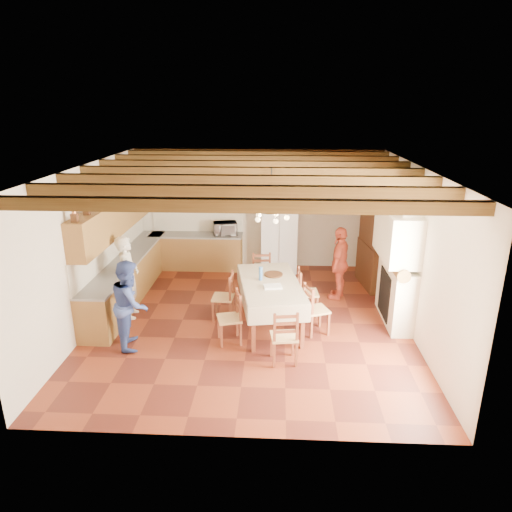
% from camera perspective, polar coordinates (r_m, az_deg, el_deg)
% --- Properties ---
extents(floor, '(6.00, 6.50, 0.02)m').
position_cam_1_polar(floor, '(9.02, -0.74, -8.21)').
color(floor, '#521F16').
rests_on(floor, ground).
extents(ceiling, '(6.00, 6.50, 0.02)m').
position_cam_1_polar(ceiling, '(8.10, -0.83, 11.18)').
color(ceiling, silver).
rests_on(ceiling, ground).
extents(wall_back, '(6.00, 0.02, 3.00)m').
position_cam_1_polar(wall_back, '(11.58, 0.25, 5.92)').
color(wall_back, beige).
rests_on(wall_back, ground).
extents(wall_front, '(6.00, 0.02, 3.00)m').
position_cam_1_polar(wall_front, '(5.44, -3.00, -9.64)').
color(wall_front, beige).
rests_on(wall_front, ground).
extents(wall_left, '(0.02, 6.50, 3.00)m').
position_cam_1_polar(wall_left, '(9.13, -19.99, 1.20)').
color(wall_left, beige).
rests_on(wall_left, ground).
extents(wall_right, '(0.02, 6.50, 3.00)m').
position_cam_1_polar(wall_right, '(8.78, 19.22, 0.60)').
color(wall_right, beige).
rests_on(wall_right, ground).
extents(ceiling_beams, '(6.00, 6.30, 0.16)m').
position_cam_1_polar(ceiling_beams, '(8.12, -0.83, 10.48)').
color(ceiling_beams, '#341F0B').
rests_on(ceiling_beams, ground).
extents(lower_cabinets_left, '(0.60, 4.30, 0.86)m').
position_cam_1_polar(lower_cabinets_left, '(10.29, -15.56, -2.72)').
color(lower_cabinets_left, brown).
rests_on(lower_cabinets_left, ground).
extents(lower_cabinets_back, '(2.30, 0.60, 0.86)m').
position_cam_1_polar(lower_cabinets_back, '(11.74, -7.41, 0.52)').
color(lower_cabinets_back, brown).
rests_on(lower_cabinets_back, ground).
extents(countertop_left, '(0.62, 4.30, 0.04)m').
position_cam_1_polar(countertop_left, '(10.14, -15.79, -0.35)').
color(countertop_left, slate).
rests_on(countertop_left, lower_cabinets_left).
extents(countertop_back, '(2.34, 0.62, 0.04)m').
position_cam_1_polar(countertop_back, '(11.61, -7.50, 2.63)').
color(countertop_back, slate).
rests_on(countertop_back, lower_cabinets_back).
extents(backsplash_left, '(0.03, 4.30, 0.60)m').
position_cam_1_polar(backsplash_left, '(10.14, -17.47, 1.39)').
color(backsplash_left, silver).
rests_on(backsplash_left, ground).
extents(backsplash_back, '(2.30, 0.03, 0.60)m').
position_cam_1_polar(backsplash_back, '(11.80, -7.32, 4.51)').
color(backsplash_back, silver).
rests_on(backsplash_back, ground).
extents(upper_cabinets, '(0.35, 4.20, 0.70)m').
position_cam_1_polar(upper_cabinets, '(9.92, -16.97, 4.96)').
color(upper_cabinets, brown).
rests_on(upper_cabinets, ground).
extents(fireplace, '(0.56, 1.60, 2.80)m').
position_cam_1_polar(fireplace, '(8.92, 17.03, 0.43)').
color(fireplace, beige).
rests_on(fireplace, ground).
extents(wall_picture, '(0.34, 0.03, 0.42)m').
position_cam_1_polar(wall_picture, '(11.51, 8.04, 7.44)').
color(wall_picture, black).
rests_on(wall_picture, ground).
extents(refrigerator, '(0.88, 0.72, 1.75)m').
position_cam_1_polar(refrigerator, '(11.42, 2.93, 2.47)').
color(refrigerator, white).
rests_on(refrigerator, floor).
extents(hutch, '(0.68, 1.31, 2.27)m').
position_cam_1_polar(hutch, '(10.66, 14.86, 2.11)').
color(hutch, '#3B1910').
rests_on(hutch, floor).
extents(dining_table, '(1.39, 2.20, 0.90)m').
position_cam_1_polar(dining_table, '(8.52, 1.80, -3.79)').
color(dining_table, beige).
rests_on(dining_table, floor).
extents(chandelier, '(0.47, 0.47, 0.03)m').
position_cam_1_polar(chandelier, '(8.08, 1.90, 5.66)').
color(chandelier, black).
rests_on(chandelier, ground).
extents(chair_left_near, '(0.50, 0.51, 0.96)m').
position_cam_1_polar(chair_left_near, '(8.10, -3.36, -7.67)').
color(chair_left_near, brown).
rests_on(chair_left_near, floor).
extents(chair_left_far, '(0.42, 0.44, 0.96)m').
position_cam_1_polar(chair_left_far, '(8.93, -4.15, -5.05)').
color(chair_left_far, brown).
rests_on(chair_left_far, floor).
extents(chair_right_near, '(0.52, 0.54, 0.96)m').
position_cam_1_polar(chair_right_near, '(8.47, 7.55, -6.55)').
color(chair_right_near, brown).
rests_on(chair_right_near, floor).
extents(chair_right_far, '(0.43, 0.45, 0.96)m').
position_cam_1_polar(chair_right_far, '(9.17, 6.48, -4.47)').
color(chair_right_far, brown).
rests_on(chair_right_far, floor).
extents(chair_end_near, '(0.47, 0.46, 0.96)m').
position_cam_1_polar(chair_end_near, '(7.52, 3.52, -9.88)').
color(chair_end_near, brown).
rests_on(chair_end_near, floor).
extents(chair_end_far, '(0.46, 0.44, 0.96)m').
position_cam_1_polar(chair_end_far, '(9.90, 0.77, -2.55)').
color(chair_end_far, brown).
rests_on(chair_end_far, floor).
extents(person_man, '(0.50, 0.67, 1.66)m').
position_cam_1_polar(person_man, '(9.24, -15.66, -2.54)').
color(person_man, silver).
rests_on(person_man, floor).
extents(person_woman_blue, '(0.75, 0.88, 1.57)m').
position_cam_1_polar(person_woman_blue, '(8.16, -15.43, -5.78)').
color(person_woman_blue, '#3A509C').
rests_on(person_woman_blue, floor).
extents(person_woman_red, '(0.71, 1.01, 1.59)m').
position_cam_1_polar(person_woman_red, '(9.92, 10.42, -0.87)').
color(person_woman_red, '#C2452D').
rests_on(person_woman_red, floor).
extents(microwave, '(0.65, 0.51, 0.32)m').
position_cam_1_polar(microwave, '(11.45, -3.88, 3.45)').
color(microwave, silver).
rests_on(microwave, countertop_back).
extents(fridge_vase, '(0.34, 0.34, 0.31)m').
position_cam_1_polar(fridge_vase, '(11.17, 3.68, 7.55)').
color(fridge_vase, '#3B1910').
rests_on(fridge_vase, refrigerator).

